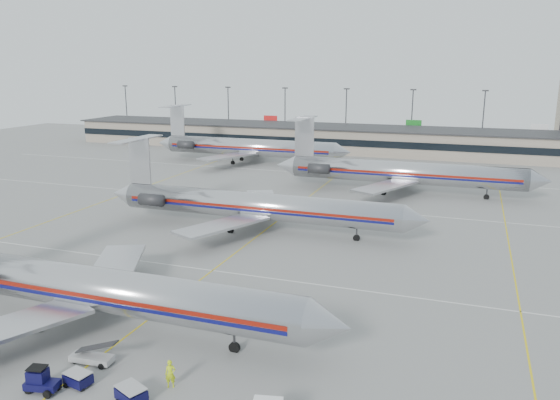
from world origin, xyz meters
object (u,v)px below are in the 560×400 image
at_px(jet_second_row, 250,205).
at_px(tug_center, 40,381).
at_px(jet_foreground, 74,285).
at_px(belt_loader, 93,357).

height_order(jet_second_row, tug_center, jet_second_row).
xyz_separation_m(jet_foreground, belt_loader, (5.45, -4.95, -2.90)).
distance_m(jet_foreground, jet_second_row, 30.09).
bearing_deg(tug_center, jet_second_row, 80.31).
height_order(jet_foreground, jet_second_row, jet_foreground).
height_order(jet_second_row, belt_loader, jet_second_row).
bearing_deg(jet_second_row, belt_loader, -86.64).
xyz_separation_m(jet_second_row, belt_loader, (2.05, -34.85, -2.83)).
relative_size(jet_foreground, jet_second_row, 1.02).
bearing_deg(belt_loader, jet_second_row, 88.75).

